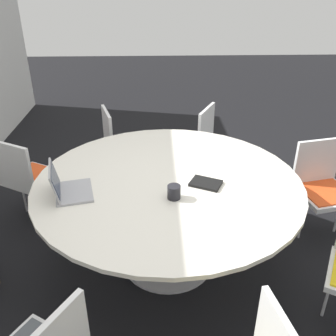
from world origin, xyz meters
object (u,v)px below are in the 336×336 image
coffee_cup (174,192)px  spiral_notebook (206,183)px  chair_5 (217,141)px  chair_6 (121,141)px  chair_4 (322,183)px  laptop (67,187)px  chair_7 (27,174)px

coffee_cup → spiral_notebook: bearing=-54.3°
chair_5 → chair_6: same height
chair_4 → chair_6: (0.93, 1.78, 0.00)m
chair_5 → coffee_cup: coffee_cup is taller
coffee_cup → chair_5: bearing=-19.5°
chair_4 → laptop: (-0.52, 2.01, 0.31)m
chair_6 → chair_7: size_ratio=1.00×
chair_5 → coffee_cup: 1.61m
chair_4 → chair_6: 2.01m
laptop → spiral_notebook: 0.95m
coffee_cup → chair_4: bearing=-65.2°
chair_4 → coffee_cup: (-0.60, 1.29, 0.31)m
chair_5 → chair_4: bearing=67.4°
chair_6 → spiral_notebook: bearing=11.3°
spiral_notebook → chair_5: bearing=-12.5°
chair_6 → spiral_notebook: (-1.36, -0.72, 0.27)m
chair_6 → chair_5: bearing=71.1°
chair_4 → laptop: 2.10m
chair_7 → laptop: size_ratio=2.36×
chair_6 → coffee_cup: (-1.53, -0.49, 0.31)m
chair_4 → spiral_notebook: (-0.43, 1.06, 0.27)m
chair_4 → chair_6: bearing=-40.0°
chair_6 → chair_4: bearing=45.7°
chair_5 → coffee_cup: size_ratio=9.02×
chair_6 → coffee_cup: coffee_cup is taller
coffee_cup → laptop: bearing=84.0°
chair_7 → chair_5: bearing=48.8°
laptop → spiral_notebook: (0.09, -0.95, -0.04)m
coffee_cup → chair_7: bearing=56.5°
chair_4 → laptop: laptop is taller
chair_7 → laptop: bearing=-25.5°
chair_6 → chair_7: same height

